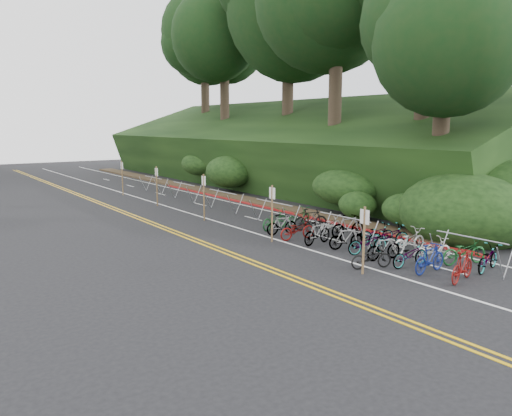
{
  "coord_description": "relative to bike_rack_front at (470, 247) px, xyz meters",
  "views": [
    {
      "loc": [
        -12.31,
        -12.01,
        5.07
      ],
      "look_at": [
        0.73,
        6.39,
        1.3
      ],
      "focal_mm": 35.0,
      "sensor_mm": 36.0,
      "label": 1
    }
  ],
  "objects": [
    {
      "name": "ground",
      "position": [
        -3.55,
        2.55,
        -0.88
      ],
      "size": [
        120.0,
        120.0,
        0.0
      ],
      "primitive_type": "plane",
      "color": "black",
      "rests_on": "ground"
    },
    {
      "name": "road_markings",
      "position": [
        -2.92,
        12.64,
        -0.87
      ],
      "size": [
        7.47,
        80.0,
        0.01
      ],
      "color": "gold",
      "rests_on": "ground"
    },
    {
      "name": "red_curb",
      "position": [
        2.15,
        14.55,
        -0.83
      ],
      "size": [
        0.25,
        28.0,
        0.1
      ],
      "primitive_type": "cube",
      "color": "maroon",
      "rests_on": "ground"
    },
    {
      "name": "embankment",
      "position": [
        9.41,
        21.58,
        1.69
      ],
      "size": [
        14.3,
        48.14,
        9.11
      ],
      "color": "black",
      "rests_on": "ground"
    },
    {
      "name": "tree_cluster",
      "position": [
        6.21,
        24.58,
        11.2
      ],
      "size": [
        33.01,
        54.51,
        19.4
      ],
      "color": "#2D2319",
      "rests_on": "ground"
    },
    {
      "name": "bike_rack_front",
      "position": [
        0.0,
        0.0,
        0.0
      ],
      "size": [
        1.17,
        2.7,
        1.23
      ],
      "color": "gray",
      "rests_on": "ground"
    },
    {
      "name": "bike_racks_rest",
      "position": [
        -0.55,
        15.55,
        -0.02
      ],
      "size": [
        1.14,
        23.0,
        1.17
      ],
      "color": "gray",
      "rests_on": "ground"
    },
    {
      "name": "signpost_near",
      "position": [
        -3.29,
        1.92,
        0.47
      ],
      "size": [
        0.08,
        0.4,
        2.35
      ],
      "color": "brown",
      "rests_on": "ground"
    },
    {
      "name": "signposts_rest",
      "position": [
        -2.95,
        16.55,
        0.55
      ],
      "size": [
        0.08,
        18.4,
        2.5
      ],
      "color": "brown",
      "rests_on": "ground"
    },
    {
      "name": "bike_front",
      "position": [
        -2.54,
        2.21,
        -0.47
      ],
      "size": [
        1.04,
        1.66,
        0.82
      ],
      "primitive_type": "imported",
      "rotation": [
        0.0,
        0.0,
        1.23
      ],
      "color": "black",
      "rests_on": "ground"
    },
    {
      "name": "bike_valet",
      "position": [
        -0.43,
        4.44,
        -0.4
      ],
      "size": [
        3.39,
        12.02,
        1.07
      ],
      "color": "maroon",
      "rests_on": "ground"
    }
  ]
}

